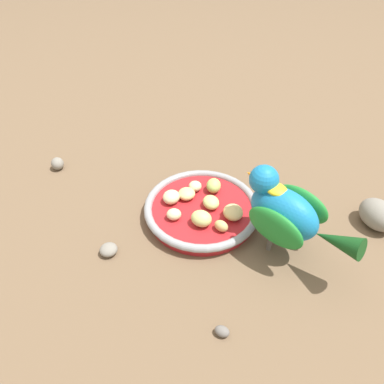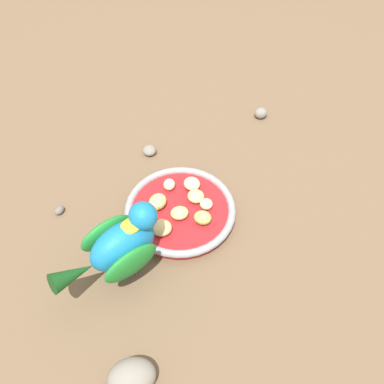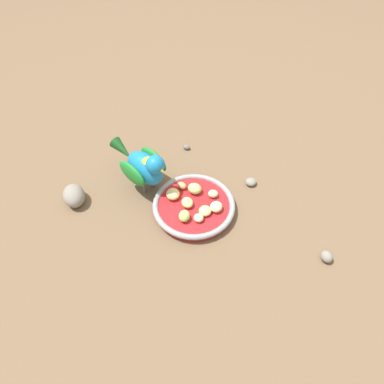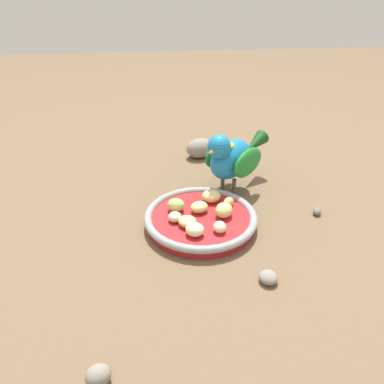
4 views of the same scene
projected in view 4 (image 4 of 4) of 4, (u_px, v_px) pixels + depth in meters
name	position (u px, v px, depth m)	size (l,w,h in m)	color
ground_plane	(185.00, 222.00, 0.73)	(4.00, 4.00, 0.00)	brown
feeding_bowl	(201.00, 219.00, 0.72)	(0.22, 0.22, 0.03)	#AD1E23
apple_piece_0	(186.00, 222.00, 0.68)	(0.03, 0.03, 0.02)	#E5C67F
apple_piece_1	(199.00, 206.00, 0.72)	(0.03, 0.03, 0.02)	#C6D17A
apple_piece_2	(195.00, 229.00, 0.66)	(0.03, 0.03, 0.02)	beige
apple_piece_3	(175.00, 217.00, 0.69)	(0.03, 0.03, 0.02)	beige
apple_piece_4	(229.00, 202.00, 0.74)	(0.03, 0.02, 0.02)	tan
apple_piece_5	(224.00, 210.00, 0.71)	(0.04, 0.03, 0.03)	#C6D17A
apple_piece_6	(176.00, 205.00, 0.72)	(0.03, 0.03, 0.03)	#B2CC66
apple_piece_7	(211.00, 196.00, 0.76)	(0.04, 0.04, 0.02)	#E5C67F
apple_piece_8	(220.00, 227.00, 0.67)	(0.03, 0.02, 0.02)	beige
parrot	(232.00, 156.00, 0.80)	(0.18, 0.17, 0.15)	#59544C
rock_large	(200.00, 148.00, 0.99)	(0.07, 0.06, 0.05)	gray
pebble_0	(268.00, 277.00, 0.58)	(0.03, 0.03, 0.02)	gray
pebble_1	(317.00, 211.00, 0.75)	(0.02, 0.02, 0.01)	slate
pebble_2	(98.00, 376.00, 0.44)	(0.03, 0.03, 0.03)	gray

